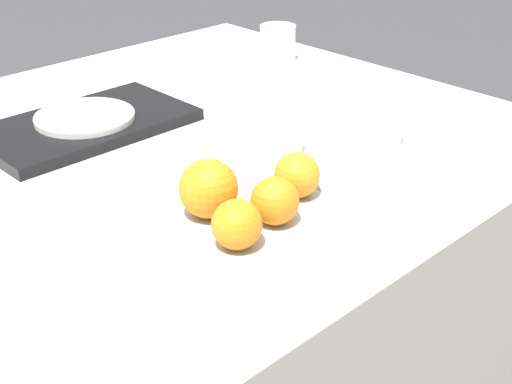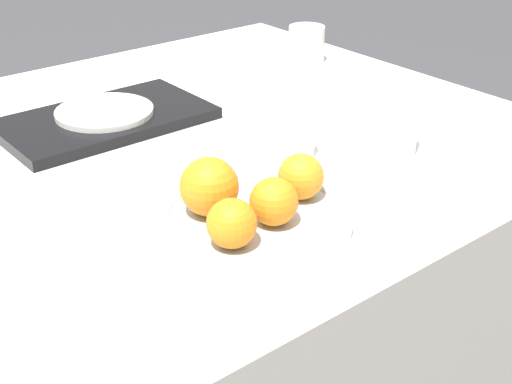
{
  "view_description": "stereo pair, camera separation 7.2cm",
  "coord_description": "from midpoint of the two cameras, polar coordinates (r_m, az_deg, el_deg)",
  "views": [
    {
      "loc": [
        -0.46,
        -0.9,
        1.22
      ],
      "look_at": [
        0.12,
        -0.3,
        0.78
      ],
      "focal_mm": 50.0,
      "sensor_mm": 36.0,
      "label": 1
    },
    {
      "loc": [
        -0.41,
        -0.95,
        1.22
      ],
      "look_at": [
        0.12,
        -0.3,
        0.78
      ],
      "focal_mm": 50.0,
      "sensor_mm": 36.0,
      "label": 2
    }
  ],
  "objects": [
    {
      "name": "table",
      "position": [
        1.33,
        -10.95,
        -12.63
      ],
      "size": [
        1.6,
        1.03,
        0.73
      ],
      "color": "silver",
      "rests_on": "ground_plane"
    },
    {
      "name": "fruit_platter",
      "position": [
        0.96,
        2.16,
        -2.21
      ],
      "size": [
        0.26,
        0.26,
        0.02
      ],
      "color": "#B2BCC6",
      "rests_on": "table"
    },
    {
      "name": "orange_0",
      "position": [
        0.95,
        -1.58,
        0.38
      ],
      "size": [
        0.08,
        0.08,
        0.08
      ],
      "color": "orange",
      "rests_on": "fruit_platter"
    },
    {
      "name": "orange_1",
      "position": [
        0.93,
        3.67,
        -0.82
      ],
      "size": [
        0.06,
        0.06,
        0.06
      ],
      "color": "orange",
      "rests_on": "fruit_platter"
    },
    {
      "name": "orange_2",
      "position": [
        1.0,
        5.69,
        1.19
      ],
      "size": [
        0.07,
        0.07,
        0.07
      ],
      "color": "orange",
      "rests_on": "fruit_platter"
    },
    {
      "name": "orange_3",
      "position": [
        0.88,
        0.41,
        -2.58
      ],
      "size": [
        0.06,
        0.06,
        0.06
      ],
      "color": "orange",
      "rests_on": "fruit_platter"
    },
    {
      "name": "water_glass",
      "position": [
        1.17,
        12.96,
        5.62
      ],
      "size": [
        0.07,
        0.07,
        0.12
      ],
      "color": "silver",
      "rests_on": "table"
    },
    {
      "name": "serving_tray",
      "position": [
        1.3,
        -10.41,
        5.69
      ],
      "size": [
        0.36,
        0.21,
        0.02
      ],
      "color": "black",
      "rests_on": "table"
    },
    {
      "name": "side_plate",
      "position": [
        1.29,
        -10.47,
        6.3
      ],
      "size": [
        0.17,
        0.17,
        0.01
      ],
      "color": "silver",
      "rests_on": "serving_tray"
    },
    {
      "name": "cup_1",
      "position": [
        1.15,
        4.68,
        4.36
      ],
      "size": [
        0.07,
        0.07,
        0.06
      ],
      "color": "white",
      "rests_on": "table"
    },
    {
      "name": "cup_2",
      "position": [
        1.63,
        5.36,
        11.68
      ],
      "size": [
        0.08,
        0.08,
        0.08
      ],
      "color": "white",
      "rests_on": "table"
    }
  ]
}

